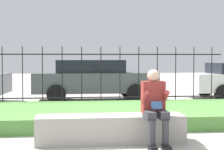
{
  "coord_description": "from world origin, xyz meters",
  "views": [
    {
      "loc": [
        -0.93,
        -6.42,
        1.47
      ],
      "look_at": [
        0.2,
        3.13,
        1.04
      ],
      "focal_mm": 60.0,
      "sensor_mm": 36.0,
      "label": 1
    }
  ],
  "objects": [
    {
      "name": "ground_plane",
      "position": [
        0.0,
        0.0,
        0.0
      ],
      "size": [
        60.0,
        60.0,
        0.0
      ],
      "primitive_type": "plane",
      "color": "#A8A399"
    },
    {
      "name": "stone_bench",
      "position": [
        -0.2,
        0.0,
        0.21
      ],
      "size": [
        2.57,
        0.59,
        0.48
      ],
      "color": "#ADA89E",
      "rests_on": "ground_plane"
    },
    {
      "name": "person_seated_reader",
      "position": [
        0.51,
        -0.33,
        0.71
      ],
      "size": [
        0.42,
        0.73,
        1.28
      ],
      "color": "black",
      "rests_on": "ground_plane"
    },
    {
      "name": "grass_berm",
      "position": [
        0.0,
        2.25,
        0.15
      ],
      "size": [
        9.08,
        3.11,
        0.3
      ],
      "color": "#569342",
      "rests_on": "ground_plane"
    },
    {
      "name": "iron_fence",
      "position": [
        -0.0,
        4.13,
        0.94
      ],
      "size": [
        7.08,
        0.03,
        1.8
      ],
      "color": "black",
      "rests_on": "ground_plane"
    },
    {
      "name": "car_parked_center",
      "position": [
        -0.04,
        6.49,
        0.75
      ],
      "size": [
        4.2,
        1.84,
        1.41
      ],
      "rotation": [
        0.0,
        0.0,
        0.0
      ],
      "color": "#4C5156",
      "rests_on": "ground_plane"
    }
  ]
}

